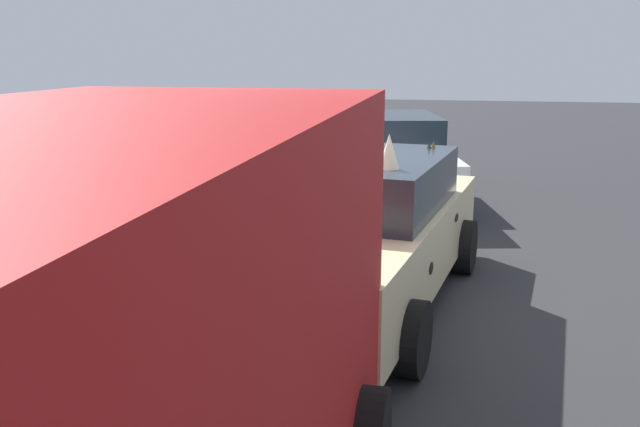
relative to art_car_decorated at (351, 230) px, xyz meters
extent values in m
plane|color=#2D2D30|center=(-0.02, 0.00, -0.74)|extent=(60.00, 60.00, 0.00)
cube|color=beige|center=(-0.02, 0.00, -0.13)|extent=(4.58, 2.44, 0.71)
cube|color=#1E2833|center=(0.08, -0.01, 0.47)|extent=(2.38, 1.97, 0.49)
cylinder|color=black|center=(-1.49, -0.72, -0.44)|extent=(0.63, 0.31, 0.61)
cylinder|color=black|center=(-1.22, 1.12, -0.44)|extent=(0.63, 0.31, 0.61)
cylinder|color=black|center=(1.18, -1.12, -0.44)|extent=(0.63, 0.31, 0.61)
cylinder|color=black|center=(1.45, 0.72, -0.44)|extent=(0.63, 0.31, 0.61)
ellipsoid|color=black|center=(-0.33, 0.97, -0.19)|extent=(0.19, 0.05, 0.10)
ellipsoid|color=black|center=(0.95, 0.78, -0.03)|extent=(0.18, 0.05, 0.16)
ellipsoid|color=black|center=(0.29, 0.88, 0.01)|extent=(0.19, 0.05, 0.14)
ellipsoid|color=black|center=(0.59, 0.84, -0.06)|extent=(0.20, 0.05, 0.08)
ellipsoid|color=black|center=(0.63, -1.02, 0.02)|extent=(0.19, 0.05, 0.08)
ellipsoid|color=black|center=(1.62, 0.68, -0.09)|extent=(0.17, 0.04, 0.11)
ellipsoid|color=black|center=(-0.68, -0.82, -0.12)|extent=(0.16, 0.04, 0.11)
ellipsoid|color=black|center=(-1.50, -0.70, -0.18)|extent=(0.19, 0.05, 0.11)
cone|color=black|center=(-2.02, 0.33, 0.28)|extent=(0.13, 0.13, 0.12)
sphere|color=#A87A38|center=(-1.68, 0.77, 0.25)|extent=(0.06, 0.06, 0.06)
sphere|color=gray|center=(-1.31, 0.16, 0.26)|extent=(0.06, 0.06, 0.06)
sphere|color=gray|center=(-1.18, 0.74, 0.26)|extent=(0.06, 0.06, 0.06)
sphere|color=silver|center=(-1.26, 0.07, 0.26)|extent=(0.06, 0.06, 0.06)
cone|color=tan|center=(-1.95, 0.24, 0.26)|extent=(0.08, 0.08, 0.06)
cone|color=gray|center=(-2.06, -0.14, 0.27)|extent=(0.08, 0.08, 0.10)
cylinder|color=orange|center=(-1.93, 0.49, 0.29)|extent=(0.09, 0.09, 0.12)
cone|color=tan|center=(-1.35, 0.24, 0.27)|extent=(0.12, 0.12, 0.09)
cone|color=black|center=(0.79, -0.70, 0.76)|extent=(0.06, 0.06, 0.07)
cylinder|color=#51381E|center=(0.84, 0.27, 0.76)|extent=(0.07, 0.07, 0.08)
cone|color=silver|center=(-0.47, -0.26, 0.78)|extent=(0.07, 0.07, 0.12)
cone|color=orange|center=(0.89, -0.07, 0.75)|extent=(0.09, 0.09, 0.05)
cylinder|color=orange|center=(-0.43, 0.01, 0.76)|extent=(0.06, 0.06, 0.07)
cylinder|color=#51381E|center=(0.82, 0.51, 0.77)|extent=(0.10, 0.10, 0.09)
cone|color=#51381E|center=(-0.70, 0.31, 0.77)|extent=(0.08, 0.08, 0.09)
cone|color=#51381E|center=(0.83, -0.74, 0.76)|extent=(0.05, 0.05, 0.08)
cylinder|color=orange|center=(-0.61, 0.03, 0.76)|extent=(0.09, 0.09, 0.07)
cone|color=silver|center=(0.05, 0.39, 0.75)|extent=(0.05, 0.05, 0.05)
cone|color=beige|center=(-0.58, -0.42, 0.87)|extent=(0.18, 0.18, 0.30)
cone|color=beige|center=(-0.43, 0.57, 0.87)|extent=(0.18, 0.18, 0.30)
cube|color=#1E2833|center=(-2.95, 0.43, 0.91)|extent=(0.14, 1.75, 0.69)
cylinder|color=black|center=(-3.21, 1.45, -0.38)|extent=(0.72, 0.25, 0.72)
cube|color=white|center=(5.05, 0.14, -0.14)|extent=(4.83, 2.63, 0.65)
cube|color=#1E2833|center=(5.19, 0.17, 0.43)|extent=(2.41, 1.97, 0.49)
cylinder|color=black|center=(3.85, -1.01, -0.42)|extent=(0.68, 0.35, 0.65)
cylinder|color=black|center=(3.48, 0.69, -0.42)|extent=(0.68, 0.35, 0.65)
cylinder|color=black|center=(6.62, -0.41, -0.42)|extent=(0.68, 0.35, 0.65)
cylinder|color=black|center=(6.25, 1.29, -0.42)|extent=(0.68, 0.35, 0.65)
cube|color=silver|center=(8.24, 6.08, -0.14)|extent=(4.71, 2.50, 0.66)
cube|color=#1E2833|center=(8.38, 6.06, 0.41)|extent=(2.30, 1.94, 0.44)
cylinder|color=black|center=(6.72, 5.45, -0.42)|extent=(0.68, 0.33, 0.65)
cylinder|color=black|center=(7.03, 7.20, -0.42)|extent=(0.68, 0.33, 0.65)
cylinder|color=black|center=(9.45, 4.96, -0.42)|extent=(0.68, 0.33, 0.65)
cylinder|color=black|center=(9.76, 6.72, -0.42)|extent=(0.68, 0.33, 0.65)
cube|color=gold|center=(4.59, 6.64, -0.14)|extent=(4.25, 2.63, 0.62)
cube|color=#1E2833|center=(4.31, 6.71, 0.38)|extent=(2.23, 2.01, 0.43)
cylinder|color=black|center=(5.99, 7.23, -0.40)|extent=(0.71, 0.37, 0.67)
cylinder|color=black|center=(5.57, 5.48, -0.40)|extent=(0.71, 0.37, 0.67)
cylinder|color=black|center=(3.20, 6.06, -0.40)|extent=(0.71, 0.37, 0.67)
cube|color=#1E602D|center=(8.43, 2.28, -0.14)|extent=(4.84, 2.85, 0.69)
cube|color=#1E2833|center=(8.12, 2.20, 0.46)|extent=(2.43, 2.11, 0.50)
cylinder|color=black|center=(9.57, 3.52, -0.44)|extent=(0.64, 0.36, 0.60)
cylinder|color=black|center=(10.02, 1.73, -0.44)|extent=(0.64, 0.36, 0.60)
cylinder|color=black|center=(6.84, 2.83, -0.44)|extent=(0.64, 0.36, 0.60)
cylinder|color=black|center=(7.29, 1.04, -0.44)|extent=(0.64, 0.36, 0.60)
camera|label=1|loc=(-6.41, -1.02, 1.71)|focal=38.27mm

